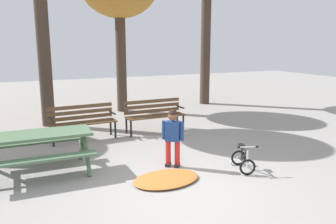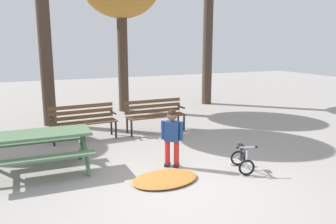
% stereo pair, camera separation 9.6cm
% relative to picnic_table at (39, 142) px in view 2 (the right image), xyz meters
% --- Properties ---
extents(ground, '(36.00, 36.00, 0.00)m').
position_rel_picnic_table_xyz_m(ground, '(2.01, -1.74, -0.59)').
color(ground, gray).
extents(picnic_table, '(1.82, 1.36, 0.79)m').
position_rel_picnic_table_xyz_m(picnic_table, '(0.00, 0.00, 0.00)').
color(picnic_table, '#4C6B4C').
rests_on(picnic_table, ground).
extents(park_bench_far_left, '(1.63, 0.56, 0.85)m').
position_rel_picnic_table_xyz_m(park_bench_far_left, '(1.13, 1.93, -0.08)').
color(park_bench_far_left, brown).
rests_on(park_bench_far_left, ground).
extents(park_bench_left, '(1.61, 0.48, 0.85)m').
position_rel_picnic_table_xyz_m(park_bench_left, '(3.03, 1.94, -0.08)').
color(park_bench_left, brown).
rests_on(park_bench_left, ground).
extents(child_standing, '(0.35, 0.30, 1.13)m').
position_rel_picnic_table_xyz_m(child_standing, '(2.34, -0.68, 0.08)').
color(child_standing, red).
rests_on(child_standing, ground).
extents(kids_bicycle, '(0.50, 0.63, 0.54)m').
position_rel_picnic_table_xyz_m(kids_bicycle, '(3.47, -1.38, -0.39)').
color(kids_bicycle, black).
rests_on(kids_bicycle, ground).
extents(leaf_pile, '(1.29, 0.97, 0.07)m').
position_rel_picnic_table_xyz_m(leaf_pile, '(1.94, -1.26, -0.56)').
color(leaf_pile, '#B26B2D').
rests_on(leaf_pile, ground).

